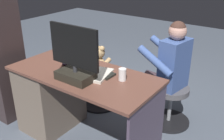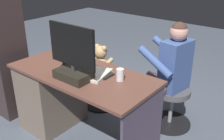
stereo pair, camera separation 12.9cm
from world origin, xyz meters
The scene contains 13 objects.
ground_plane centered at (0.00, 0.00, 0.00)m, with size 10.00×10.00×0.00m, color #525B68.
desk centered at (0.37, 0.31, 0.41)m, with size 1.42×0.66×0.76m.
monitor centered at (-0.05, 0.45, 0.93)m, with size 0.50×0.20×0.48m.
keyboard centered at (-0.07, 0.24, 0.77)m, with size 0.42×0.14×0.02m, color black.
computer_mouse centered at (0.26, 0.26, 0.78)m, with size 0.06×0.10×0.04m, color #291E31.
cup centered at (-0.38, 0.22, 0.81)m, with size 0.07×0.07×0.11m, color white.
tv_remote centered at (0.13, 0.28, 0.77)m, with size 0.04×0.15×0.02m, color black.
notebook_binder centered at (-0.14, 0.28, 0.77)m, with size 0.22×0.30×0.02m, color silver.
office_chair_teddy centered at (0.33, -0.33, 0.24)m, with size 0.48×0.48×0.44m.
teddy_bear centered at (0.33, -0.34, 0.60)m, with size 0.23×0.24×0.34m.
visitor_chair centered at (-0.55, -0.48, 0.26)m, with size 0.47×0.47×0.44m.
person centered at (-0.48, -0.47, 0.68)m, with size 0.53×0.54×1.16m.
equipment_rack centered at (1.10, 0.46, 0.74)m, with size 0.44×0.36×1.48m, color #342828.
Camera 2 is at (-1.60, 1.84, 1.75)m, focal length 41.97 mm.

